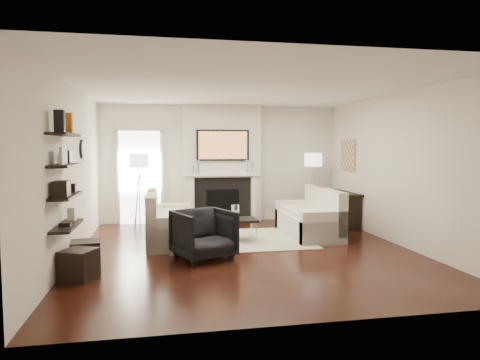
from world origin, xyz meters
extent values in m
plane|color=black|center=(0.00, 0.00, 0.00)|extent=(6.00, 6.00, 0.00)
plane|color=white|center=(0.00, 0.00, 2.70)|extent=(6.00, 6.00, 0.00)
plane|color=silver|center=(0.00, 3.00, 1.35)|extent=(5.50, 0.00, 5.50)
plane|color=silver|center=(0.00, -3.00, 1.35)|extent=(5.50, 0.00, 5.50)
plane|color=silver|center=(-2.75, 0.00, 1.35)|extent=(0.00, 6.00, 6.00)
plane|color=silver|center=(2.75, 0.00, 1.35)|extent=(0.00, 6.00, 6.00)
cube|color=silver|center=(0.00, 2.88, 1.35)|extent=(1.80, 0.25, 2.70)
cube|color=black|center=(0.00, 2.74, 0.52)|extent=(1.30, 0.02, 1.04)
cube|color=black|center=(0.00, 2.73, 0.45)|extent=(0.75, 0.02, 0.65)
cube|color=white|center=(-0.72, 2.71, 0.55)|extent=(0.12, 0.08, 1.10)
cube|color=white|center=(0.72, 2.71, 0.55)|extent=(0.12, 0.08, 1.10)
cube|color=white|center=(0.00, 2.69, 1.12)|extent=(1.70, 0.18, 0.07)
cube|color=black|center=(0.00, 2.71, 1.78)|extent=(1.20, 0.06, 0.70)
cube|color=#BF723F|center=(0.00, 2.68, 1.78)|extent=(1.10, 0.00, 0.62)
cylinder|color=silver|center=(-0.55, 2.70, 1.30)|extent=(0.04, 0.04, 0.30)
cylinder|color=silver|center=(-0.68, 2.70, 1.27)|extent=(0.04, 0.04, 0.24)
cylinder|color=silver|center=(0.55, 2.70, 1.30)|extent=(0.04, 0.04, 0.30)
cylinder|color=silver|center=(0.68, 2.70, 1.27)|extent=(0.04, 0.04, 0.24)
cube|color=white|center=(-1.85, 2.98, 1.05)|extent=(0.90, 0.02, 2.10)
cube|color=white|center=(-2.33, 2.96, 1.05)|extent=(0.06, 0.06, 2.16)
cube|color=white|center=(-1.37, 2.96, 1.05)|extent=(0.06, 0.06, 2.16)
cube|color=white|center=(-1.85, 2.96, 2.13)|extent=(1.02, 0.06, 0.06)
cube|color=#B4AD93|center=(0.02, 0.89, 0.01)|extent=(2.60, 2.00, 0.01)
cube|color=beige|center=(-1.23, 0.92, 0.21)|extent=(0.85, 1.80, 0.42)
cube|color=beige|center=(-1.56, 0.92, 0.53)|extent=(0.18, 1.80, 0.80)
cube|color=beige|center=(-1.23, 0.11, 0.30)|extent=(0.85, 0.18, 0.60)
cube|color=beige|center=(-1.23, 1.73, 0.30)|extent=(0.85, 0.18, 0.60)
cube|color=beige|center=(-1.18, 0.92, 0.47)|extent=(0.63, 1.44, 0.10)
cube|color=#B16615|center=(-1.56, 1.22, 0.73)|extent=(0.10, 0.42, 0.42)
cube|color=black|center=(-1.56, 0.62, 0.72)|extent=(0.10, 0.40, 0.40)
cube|color=beige|center=(1.44, 1.03, 0.21)|extent=(0.85, 1.80, 0.42)
cube|color=beige|center=(1.78, 1.03, 0.53)|extent=(0.18, 1.80, 0.80)
cube|color=beige|center=(1.44, 0.22, 0.30)|extent=(0.85, 0.18, 0.60)
cube|color=beige|center=(1.44, 1.84, 0.30)|extent=(0.85, 0.18, 0.60)
cube|color=beige|center=(1.39, 1.03, 0.47)|extent=(0.63, 1.44, 0.10)
cube|color=#B16615|center=(1.78, 1.33, 0.73)|extent=(0.10, 0.42, 0.42)
cube|color=black|center=(1.78, 0.73, 0.72)|extent=(0.10, 0.40, 0.40)
cube|color=black|center=(-0.21, 0.77, 0.40)|extent=(1.10, 0.55, 0.04)
cylinder|color=silver|center=(-0.71, 0.55, 0.19)|extent=(0.02, 0.02, 0.38)
cylinder|color=silver|center=(0.29, 0.55, 0.19)|extent=(0.02, 0.02, 0.38)
cylinder|color=silver|center=(-0.71, 0.99, 0.19)|extent=(0.02, 0.02, 0.38)
cylinder|color=silver|center=(0.29, 0.99, 0.19)|extent=(0.02, 0.02, 0.38)
cylinder|color=white|center=(-0.06, 0.77, 0.56)|extent=(0.14, 0.14, 0.25)
cylinder|color=white|center=(-0.06, 0.77, 0.50)|extent=(0.10, 0.10, 0.16)
cylinder|color=#A04C1A|center=(-0.46, 0.77, 0.45)|extent=(0.31, 0.31, 0.05)
imported|color=black|center=(-0.75, -0.33, 0.42)|extent=(1.05, 1.02, 0.84)
cylinder|color=silver|center=(-1.85, 2.54, 0.60)|extent=(0.02, 0.02, 1.20)
cylinder|color=white|center=(-1.85, 2.54, 1.45)|extent=(0.40, 0.40, 0.30)
cylinder|color=silver|center=(-1.74, 2.54, 0.60)|extent=(0.25, 0.02, 1.23)
cylinder|color=silver|center=(-1.91, 2.64, 0.60)|extent=(0.14, 0.22, 1.23)
cylinder|color=silver|center=(-1.91, 2.45, 0.60)|extent=(0.14, 0.22, 1.23)
cylinder|color=silver|center=(2.05, 2.42, 0.60)|extent=(0.02, 0.02, 1.20)
cylinder|color=white|center=(2.05, 2.42, 1.45)|extent=(0.40, 0.40, 0.30)
cylinder|color=silver|center=(2.16, 2.42, 0.60)|extent=(0.25, 0.02, 1.23)
cylinder|color=silver|center=(2.00, 2.51, 0.60)|extent=(0.14, 0.22, 1.23)
cylinder|color=silver|center=(1.99, 2.32, 0.60)|extent=(0.14, 0.22, 1.23)
cube|color=black|center=(2.57, 1.88, 0.73)|extent=(0.35, 1.20, 0.04)
cube|color=black|center=(2.57, 1.33, 0.35)|extent=(0.30, 0.04, 0.71)
cube|color=black|center=(2.57, 2.43, 0.35)|extent=(0.30, 0.04, 0.71)
cube|color=tan|center=(2.73, 2.05, 1.55)|extent=(0.03, 0.70, 0.70)
cube|color=black|center=(-2.62, -1.00, 0.70)|extent=(0.25, 1.00, 0.03)
cube|color=black|center=(-2.62, -1.00, 1.10)|extent=(0.25, 1.00, 0.04)
cube|color=black|center=(-2.62, -1.00, 1.50)|extent=(0.25, 1.00, 0.04)
cube|color=black|center=(-2.62, -1.00, 1.90)|extent=(0.25, 1.00, 0.04)
cube|color=black|center=(-2.62, -1.25, 2.06)|extent=(0.12, 0.10, 0.28)
cube|color=#B16615|center=(-2.62, -0.77, 2.06)|extent=(0.12, 0.10, 0.28)
cube|color=white|center=(-2.62, -1.10, 1.63)|extent=(0.04, 0.30, 0.22)
cube|color=black|center=(-2.62, -0.71, 1.61)|extent=(0.04, 0.22, 0.18)
cube|color=black|center=(-2.62, -1.27, 1.22)|extent=(0.18, 0.25, 0.20)
cube|color=black|center=(-2.62, -0.73, 1.18)|extent=(0.15, 0.12, 0.12)
cube|color=black|center=(-2.62, -1.08, 0.74)|extent=(0.14, 0.20, 0.05)
cube|color=white|center=(-2.62, -0.70, 0.81)|extent=(0.10, 0.10, 0.18)
cylinder|color=black|center=(-2.73, 0.90, 1.70)|extent=(0.04, 0.34, 0.34)
cylinder|color=white|center=(-2.71, 0.90, 1.70)|extent=(0.01, 0.29, 0.29)
cube|color=black|center=(-2.47, -0.58, 0.20)|extent=(0.45, 0.45, 0.40)
cube|color=black|center=(-2.47, -1.10, 0.20)|extent=(0.53, 0.53, 0.40)
camera|label=1|loc=(-1.40, -6.89, 1.74)|focal=32.00mm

